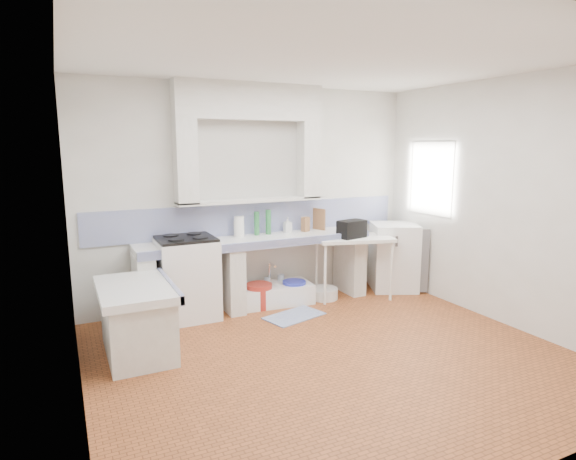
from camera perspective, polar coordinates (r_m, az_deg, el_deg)
name	(u,v)px	position (r m, az deg, el deg)	size (l,w,h in m)	color
floor	(332,356)	(4.86, 5.32, -14.80)	(4.50, 4.50, 0.00)	#964D25
ceiling	(337,58)	(4.47, 5.94, 19.81)	(4.50, 4.50, 0.00)	silver
wall_back	(255,195)	(6.24, -4.02, 4.17)	(4.50, 4.50, 0.00)	silver
wall_front	(521,262)	(2.97, 26.17, -3.45)	(4.50, 4.50, 0.00)	silver
wall_left	(70,235)	(3.81, -24.64, -0.52)	(4.50, 4.50, 0.00)	silver
wall_right	(504,203)	(5.94, 24.52, 2.99)	(4.50, 4.50, 0.00)	silver
alcove_mass	(250,101)	(6.07, -4.61, 15.11)	(1.90, 0.25, 0.45)	silver
window_frame	(441,178)	(6.87, 17.87, 5.93)	(0.35, 0.86, 1.06)	#351F11
lace_valance	(434,150)	(6.75, 17.14, 9.14)	(0.01, 0.84, 0.24)	white
counter_slab	(257,241)	(6.00, -3.77, -1.27)	(3.00, 0.60, 0.08)	white
counter_lip	(265,245)	(5.75, -2.72, -1.77)	(3.00, 0.04, 0.10)	navy
counter_pier_left	(144,289)	(5.75, -16.84, -6.82)	(0.20, 0.55, 0.82)	silver
counter_pier_mid	(231,278)	(5.99, -6.84, -5.78)	(0.20, 0.55, 0.82)	silver
counter_pier_right	(350,263)	(6.74, 7.39, -3.99)	(0.20, 0.55, 0.82)	silver
peninsula_top	(136,289)	(4.90, -17.80, -6.79)	(0.70, 1.10, 0.08)	white
peninsula_base	(138,323)	(5.01, -17.58, -10.63)	(0.60, 1.00, 0.62)	silver
peninsula_lip	(170,285)	(4.95, -14.00, -6.42)	(0.04, 1.10, 0.10)	navy
backsplash	(255,218)	(6.26, -3.93, 1.43)	(4.27, 0.03, 0.40)	navy
stove	(187,279)	(5.82, -12.02, -5.74)	(0.67, 0.65, 0.95)	white
sink	(275,295)	(6.30, -1.54, -7.74)	(0.94, 0.51, 0.23)	white
side_table	(353,267)	(6.51, 7.81, -4.43)	(1.01, 0.56, 0.04)	white
fridge	(394,257)	(6.98, 12.54, -3.13)	(0.61, 0.61, 0.95)	white
bucket_red	(259,296)	(6.12, -3.47, -7.86)	(0.33, 0.33, 0.31)	#B22C21
bucket_orange	(283,296)	(6.22, -0.60, -7.91)	(0.25, 0.25, 0.24)	#CB6524
bucket_blue	(294,292)	(6.30, 0.75, -7.41)	(0.31, 0.31, 0.29)	#2733C2
basin_white	(324,293)	(6.50, 4.33, -7.57)	(0.37, 0.37, 0.15)	white
water_bottle_a	(267,289)	(6.39, -2.52, -7.08)	(0.08, 0.08, 0.31)	silver
water_bottle_b	(281,286)	(6.45, -0.86, -6.79)	(0.09, 0.09, 0.34)	silver
black_bag	(352,229)	(6.33, 7.64, 0.11)	(0.37, 0.21, 0.23)	black
green_bottle_a	(257,223)	(6.13, -3.77, 0.80)	(0.07, 0.07, 0.31)	#287139
green_bottle_b	(268,222)	(6.18, -2.38, 0.97)	(0.07, 0.07, 0.32)	#287139
knife_block	(305,224)	(6.39, 2.10, 0.70)	(0.10, 0.08, 0.20)	olive
cutting_board	(319,219)	(6.53, 3.74, 1.31)	(0.02, 0.22, 0.29)	olive
paper_towel	(239,227)	(6.05, -5.90, 0.42)	(0.13, 0.13, 0.26)	white
soap_bottle	(288,225)	(6.31, -0.06, 0.64)	(0.09, 0.10, 0.21)	white
rug	(294,316)	(5.85, 0.74, -10.26)	(0.71, 0.40, 0.01)	#384A93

